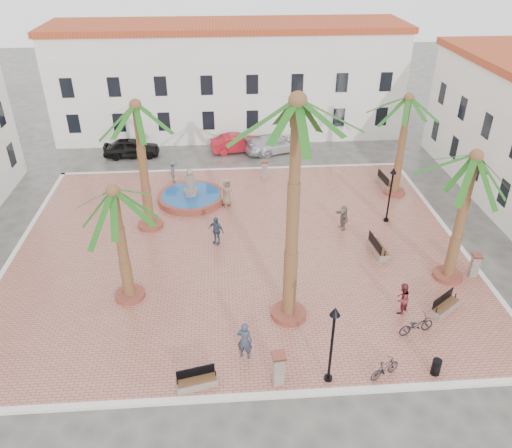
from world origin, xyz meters
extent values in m
plane|color=#56544F|center=(0.00, 0.00, 0.00)|extent=(120.00, 120.00, 0.00)
cube|color=#AB6352|center=(0.00, 0.00, 0.07)|extent=(26.00, 22.00, 0.15)
cube|color=silver|center=(0.00, 11.00, 0.08)|extent=(26.30, 0.30, 0.16)
cube|color=silver|center=(0.00, -11.00, 0.08)|extent=(26.30, 0.30, 0.16)
cube|color=silver|center=(13.00, 0.00, 0.08)|extent=(0.30, 22.30, 0.16)
cube|color=silver|center=(-13.00, 0.00, 0.08)|extent=(0.30, 22.30, 0.16)
cube|color=white|center=(0.00, 20.00, 4.50)|extent=(30.00, 7.00, 9.00)
cube|color=#AD3F20|center=(0.00, 20.00, 9.25)|extent=(30.40, 7.40, 0.50)
cube|color=black|center=(-13.12, 16.52, 2.20)|extent=(1.00, 0.12, 1.60)
cube|color=black|center=(-9.38, 16.52, 2.20)|extent=(1.00, 0.12, 1.60)
cube|color=black|center=(-5.62, 16.52, 2.20)|extent=(1.00, 0.12, 1.60)
cube|color=black|center=(-1.88, 16.52, 2.20)|extent=(1.00, 0.12, 1.60)
cube|color=black|center=(1.88, 16.52, 2.20)|extent=(1.00, 0.12, 1.60)
cube|color=black|center=(5.62, 16.52, 2.20)|extent=(1.00, 0.12, 1.60)
cube|color=black|center=(9.38, 16.52, 2.20)|extent=(1.00, 0.12, 1.60)
cube|color=black|center=(13.12, 16.52, 2.20)|extent=(1.00, 0.12, 1.60)
cube|color=black|center=(-13.12, 16.52, 5.20)|extent=(1.00, 0.12, 1.60)
cube|color=black|center=(-9.38, 16.52, 5.20)|extent=(1.00, 0.12, 1.60)
cube|color=black|center=(-5.62, 16.52, 5.20)|extent=(1.00, 0.12, 1.60)
cube|color=black|center=(-1.88, 16.52, 5.20)|extent=(1.00, 0.12, 1.60)
cube|color=black|center=(1.88, 16.52, 5.20)|extent=(1.00, 0.12, 1.60)
cube|color=black|center=(5.62, 16.52, 5.20)|extent=(1.00, 0.12, 1.60)
cube|color=black|center=(9.38, 16.52, 5.20)|extent=(1.00, 0.12, 1.60)
cube|color=black|center=(13.12, 16.52, 5.20)|extent=(1.00, 0.12, 1.60)
cube|color=black|center=(16.54, 1.65, 2.20)|extent=(0.12, 1.00, 1.60)
cube|color=black|center=(16.54, 5.37, 2.20)|extent=(0.12, 1.00, 1.60)
cube|color=black|center=(16.54, 9.08, 2.20)|extent=(0.12, 1.00, 1.60)
cube|color=black|center=(16.54, 12.80, 2.20)|extent=(0.12, 1.00, 1.60)
cube|color=black|center=(16.54, 5.37, 5.20)|extent=(0.12, 1.00, 1.60)
cube|color=black|center=(16.54, 9.08, 5.20)|extent=(0.12, 1.00, 1.60)
cube|color=black|center=(16.54, 12.80, 5.20)|extent=(0.12, 1.00, 1.60)
cube|color=black|center=(-16.02, 10.00, 2.20)|extent=(0.12, 1.00, 1.60)
cube|color=black|center=(-16.02, 10.00, 5.20)|extent=(0.12, 1.00, 1.60)
cylinder|color=brown|center=(-3.04, 5.96, 0.37)|extent=(4.55, 4.55, 0.43)
cylinder|color=#194C8C|center=(-3.04, 5.96, 0.56)|extent=(4.00, 4.00, 0.06)
cylinder|color=gray|center=(-3.04, 5.96, 0.58)|extent=(0.97, 0.97, 0.87)
cylinder|color=gray|center=(-3.04, 5.96, 1.45)|extent=(0.65, 0.65, 1.30)
sphere|color=gray|center=(-3.04, 5.96, 2.26)|extent=(0.48, 0.48, 0.48)
cylinder|color=brown|center=(-5.47, 2.67, 0.27)|extent=(1.57, 1.57, 0.24)
cylinder|color=brown|center=(-5.47, 2.67, 4.16)|extent=(0.51, 0.51, 7.55)
sphere|color=brown|center=(-5.47, 2.67, 7.93)|extent=(0.69, 0.69, 0.69)
cylinder|color=brown|center=(-5.74, -4.30, 0.26)|extent=(1.51, 1.51, 0.23)
cylinder|color=brown|center=(-5.74, -4.30, 3.27)|extent=(0.49, 0.49, 5.79)
sphere|color=brown|center=(-5.74, -4.30, 6.17)|extent=(0.66, 0.66, 0.66)
cylinder|color=brown|center=(2.13, -6.30, 0.28)|extent=(1.70, 1.70, 0.25)
cylinder|color=brown|center=(2.13, -6.30, 5.55)|extent=(0.55, 0.55, 10.30)
sphere|color=brown|center=(2.13, -6.30, 10.70)|extent=(0.74, 0.74, 0.74)
cylinder|color=brown|center=(11.03, -3.86, 0.27)|extent=(1.54, 1.54, 0.23)
cylinder|color=brown|center=(11.03, -3.86, 3.77)|extent=(0.50, 0.50, 6.78)
sphere|color=brown|center=(11.03, -3.86, 7.16)|extent=(0.68, 0.68, 0.68)
cylinder|color=brown|center=(11.24, 6.01, 0.26)|extent=(1.49, 1.49, 0.22)
cylinder|color=brown|center=(11.24, 6.01, 3.69)|extent=(0.49, 0.49, 6.63)
sphere|color=brown|center=(11.24, 6.01, 7.00)|extent=(0.65, 0.65, 0.65)
cube|color=gray|center=(-2.15, -10.40, 0.34)|extent=(1.74, 0.86, 0.37)
cube|color=#56351E|center=(-2.15, -10.40, 0.55)|extent=(1.64, 0.79, 0.06)
cube|color=black|center=(-2.20, -10.20, 0.80)|extent=(1.55, 0.39, 0.46)
cylinder|color=black|center=(-2.93, -10.57, 0.66)|extent=(0.05, 0.05, 0.28)
cylinder|color=black|center=(-1.38, -10.23, 0.66)|extent=(0.05, 0.05, 0.28)
cube|color=gray|center=(9.77, -6.59, 0.35)|extent=(1.74, 1.47, 0.39)
cube|color=#56351E|center=(9.77, -6.59, 0.57)|extent=(1.63, 1.37, 0.06)
cube|color=black|center=(9.64, -6.42, 0.83)|extent=(1.37, 1.02, 0.49)
cylinder|color=black|center=(9.09, -7.08, 0.69)|extent=(0.05, 0.05, 0.29)
cylinder|color=black|center=(10.44, -6.10, 0.69)|extent=(0.05, 0.05, 0.29)
cube|color=gray|center=(7.93, -1.36, 0.37)|extent=(0.78, 1.99, 0.43)
cube|color=#56351E|center=(7.93, -1.36, 0.61)|extent=(0.71, 1.88, 0.06)
cube|color=black|center=(7.69, -1.38, 0.91)|extent=(0.23, 1.83, 0.54)
cylinder|color=black|center=(8.02, -2.28, 0.74)|extent=(0.05, 0.05, 0.32)
cylinder|color=black|center=(7.84, -0.45, 0.74)|extent=(0.05, 0.05, 0.32)
cube|color=gray|center=(10.91, 7.11, 0.37)|extent=(0.79, 2.00, 0.43)
cube|color=#56351E|center=(10.91, 7.11, 0.62)|extent=(0.72, 1.89, 0.07)
cube|color=black|center=(10.67, 7.08, 0.91)|extent=(0.24, 1.84, 0.54)
cylinder|color=black|center=(11.00, 6.19, 0.75)|extent=(0.05, 0.05, 0.33)
cylinder|color=black|center=(10.82, 8.03, 0.75)|extent=(0.05, 0.05, 0.33)
cylinder|color=black|center=(3.26, -10.40, 0.23)|extent=(0.34, 0.34, 0.15)
cylinder|color=black|center=(3.26, -10.40, 1.96)|extent=(0.11, 0.11, 3.44)
cone|color=black|center=(3.26, -10.40, 3.82)|extent=(0.42, 0.42, 0.38)
sphere|color=beige|center=(3.26, -10.40, 3.68)|extent=(0.23, 0.23, 0.23)
cylinder|color=black|center=(9.52, 2.24, 0.22)|extent=(0.33, 0.33, 0.15)
cylinder|color=black|center=(9.52, 2.24, 1.89)|extent=(0.11, 0.11, 3.29)
cone|color=black|center=(9.52, 2.24, 3.67)|extent=(0.40, 0.40, 0.37)
sphere|color=beige|center=(9.52, 2.24, 3.54)|extent=(0.22, 0.22, 0.22)
cube|color=gray|center=(1.16, -10.40, 0.87)|extent=(0.48, 0.48, 1.44)
cube|color=brown|center=(1.16, -10.40, 1.65)|extent=(0.60, 0.60, 0.11)
cube|color=gray|center=(2.29, 9.02, 0.82)|extent=(0.41, 0.41, 1.34)
cube|color=brown|center=(2.29, 9.02, 1.54)|extent=(0.51, 0.51, 0.10)
cube|color=gray|center=(12.40, -3.87, 0.78)|extent=(0.45, 0.45, 1.27)
cube|color=brown|center=(12.40, -3.87, 1.47)|extent=(0.56, 0.56, 0.10)
cylinder|color=black|center=(7.80, -10.40, 0.53)|extent=(0.39, 0.39, 0.75)
imported|color=#2E3749|center=(-0.13, -8.87, 1.10)|extent=(0.80, 0.65, 1.90)
imported|color=black|center=(7.81, -7.94, 0.62)|extent=(1.87, 1.05, 0.93)
imported|color=maroon|center=(7.58, -6.45, 0.98)|extent=(1.02, 1.00, 1.66)
imported|color=black|center=(5.61, -10.40, 0.60)|extent=(1.54, 1.04, 0.91)
imported|color=#9D8167|center=(-0.58, 5.14, 1.11)|extent=(1.11, 0.95, 1.91)
imported|color=#314459|center=(-1.32, 0.39, 1.03)|extent=(1.10, 0.94, 1.76)
imported|color=#4E4E53|center=(-4.40, 8.96, 1.01)|extent=(0.76, 1.18, 1.73)
imported|color=#6D6254|center=(6.50, 1.52, 0.94)|extent=(0.82, 1.53, 1.58)
imported|color=black|center=(-8.24, 14.40, 0.77)|extent=(4.57, 1.97, 1.54)
imported|color=#A5121E|center=(0.53, 14.87, 0.74)|extent=(4.72, 2.42, 1.48)
imported|color=silver|center=(3.54, 14.55, 0.73)|extent=(5.44, 3.59, 1.46)
imported|color=silver|center=(4.14, 14.77, 0.65)|extent=(5.12, 3.59, 1.30)
camera|label=1|loc=(-0.77, -24.66, 16.29)|focal=35.00mm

